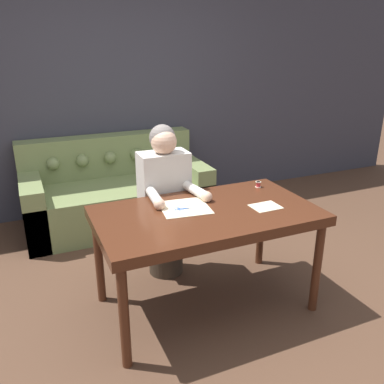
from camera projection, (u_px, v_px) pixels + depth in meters
The scene contains 9 objects.
ground_plane at pixel (197, 305), 2.98m from camera, with size 16.00×16.00×0.00m, color #4C3323.
wall_back at pixel (116, 92), 4.38m from camera, with size 8.00×0.06×2.60m.
dining_table at pixel (207, 221), 2.75m from camera, with size 1.49×0.84×0.74m.
couch at pixel (116, 194), 4.27m from camera, with size 1.84×0.92×0.87m.
person at pixel (165, 203), 3.19m from camera, with size 0.43×0.58×1.24m.
pattern_paper_main at pixel (185, 207), 2.77m from camera, with size 0.36×0.35×0.00m.
pattern_paper_offcut at pixel (266, 207), 2.79m from camera, with size 0.20×0.16×0.00m.
scissors at pixel (185, 209), 2.75m from camera, with size 0.23×0.10×0.01m.
thread_spool at pixel (258, 184), 3.16m from camera, with size 0.04×0.04×0.05m.
Camera 1 is at (-1.03, -2.28, 1.82)m, focal length 38.00 mm.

